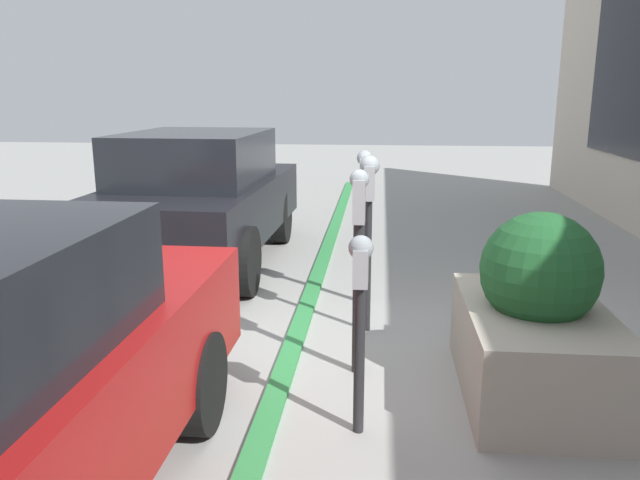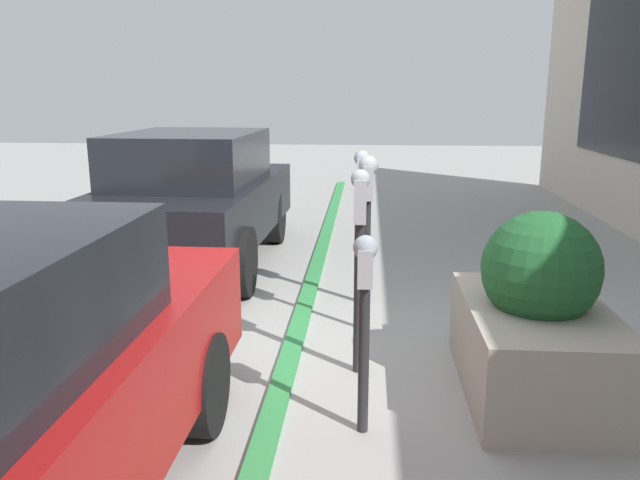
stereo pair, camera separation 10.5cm
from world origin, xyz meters
TOP-DOWN VIEW (x-y plane):
  - ground_plane at (0.00, 0.00)m, footprint 40.00×40.00m
  - curb_strip at (0.00, 0.08)m, footprint 19.00×0.16m
  - parking_meter_nearest at (-1.25, -0.51)m, footprint 0.18×0.15m
  - parking_meter_second at (-0.39, -0.47)m, footprint 0.17×0.14m
  - parking_meter_middle at (0.47, -0.52)m, footprint 0.20×0.17m
  - parking_meter_fourth at (1.24, -0.46)m, footprint 0.18×0.15m
  - planter_box at (-0.63, -1.71)m, footprint 1.57×0.95m
  - parked_car_middle at (2.47, 1.56)m, footprint 3.89×1.84m

SIDE VIEW (x-z plane):
  - ground_plane at x=0.00m, z-range 0.00..0.00m
  - curb_strip at x=0.00m, z-range 0.00..0.04m
  - planter_box at x=-0.63m, z-range -0.13..1.19m
  - parked_car_middle at x=2.47m, z-range 0.04..1.66m
  - parking_meter_nearest at x=-1.25m, z-range 0.25..1.52m
  - parking_meter_second at x=-0.39m, z-range 0.23..1.79m
  - parking_meter_fourth at x=1.24m, z-range 0.24..1.78m
  - parking_meter_middle at x=0.47m, z-range 0.39..1.96m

